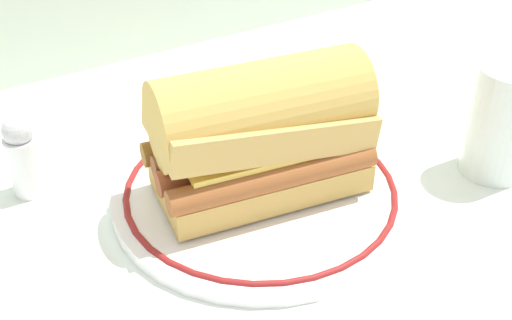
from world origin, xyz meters
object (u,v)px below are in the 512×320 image
(sausage_sandwich, at_px, (256,131))
(salt_shaker, at_px, (24,156))
(drinking_glass, at_px, (501,128))
(plate, at_px, (256,194))

(sausage_sandwich, relative_size, salt_shaker, 2.42)
(sausage_sandwich, relative_size, drinking_glass, 1.77)
(drinking_glass, height_order, salt_shaker, drinking_glass)
(plate, distance_m, drinking_glass, 0.24)
(plate, distance_m, sausage_sandwich, 0.07)
(plate, bearing_deg, sausage_sandwich, 180.00)
(plate, height_order, sausage_sandwich, sausage_sandwich)
(salt_shaker, bearing_deg, plate, -34.56)
(sausage_sandwich, xyz_separation_m, drinking_glass, (0.22, -0.08, -0.03))
(sausage_sandwich, bearing_deg, plate, 8.01)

